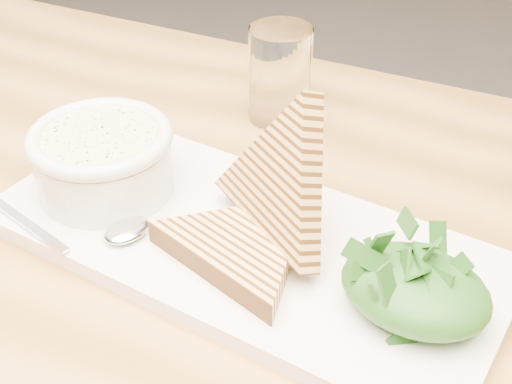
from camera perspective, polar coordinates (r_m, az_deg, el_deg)
The scene contains 13 objects.
table_top at distance 0.62m, azimuth -1.92°, elevation -6.98°, with size 1.19×0.79×0.04m, color #B27B3F.
table_leg_bl at distance 1.35m, azimuth -12.24°, elevation -1.66°, with size 0.06×0.06×0.73m, color #B27B3F.
platter at distance 0.61m, azimuth -1.03°, elevation -4.07°, with size 0.44×0.20×0.02m, color white.
soup_bowl at distance 0.66m, azimuth -12.06°, elevation 1.99°, with size 0.12×0.12×0.05m, color white.
soup at distance 0.65m, azimuth -12.39°, elevation 4.16°, with size 0.10×0.10×0.01m, color beige.
bowl_rim at distance 0.64m, azimuth -12.41°, elevation 4.31°, with size 0.13×0.13×0.01m, color white.
sandwich_flat at distance 0.58m, azimuth -1.07°, elevation -4.41°, with size 0.16×0.16×0.02m, color tan, non-canonical shape.
sandwich_lean at distance 0.58m, azimuth 1.88°, elevation 0.72°, with size 0.16×0.16×0.09m, color tan, non-canonical shape.
salad_base at distance 0.54m, azimuth 12.61°, elevation -7.60°, with size 0.11×0.09×0.04m, color #144910.
arugula_pile at distance 0.54m, azimuth 12.68°, elevation -7.20°, with size 0.11×0.10×0.05m, color #29531E, non-canonical shape.
spoon_bowl at distance 0.61m, azimuth -10.31°, elevation -3.00°, with size 0.03×0.04×0.01m, color silver.
spoon_handle at distance 0.64m, azimuth -17.76°, elevation -2.48°, with size 0.11×0.01×0.00m, color silver.
glass_near at distance 0.78m, azimuth 1.94°, elevation 9.39°, with size 0.07×0.07×0.11m, color white.
Camera 1 is at (0.40, -0.17, 1.17)m, focal length 50.00 mm.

